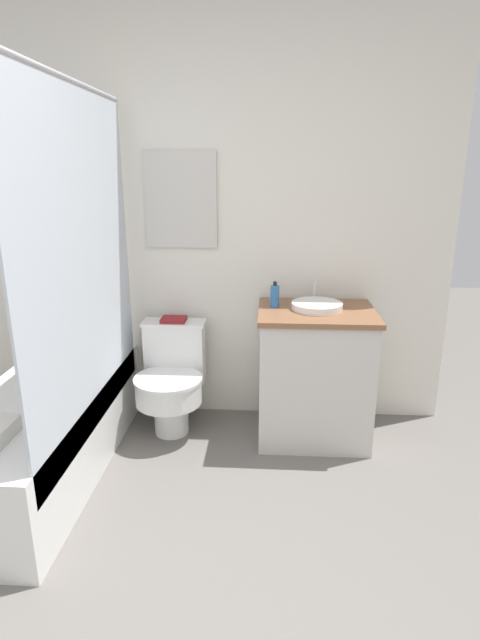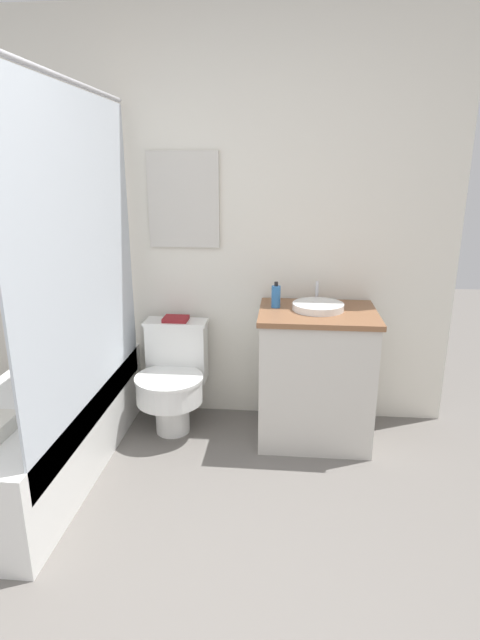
{
  "view_description": "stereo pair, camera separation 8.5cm",
  "coord_description": "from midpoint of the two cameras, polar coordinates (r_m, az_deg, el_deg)",
  "views": [
    {
      "loc": [
        0.46,
        -0.98,
        1.59
      ],
      "look_at": [
        0.29,
        1.67,
        0.79
      ],
      "focal_mm": 28.0,
      "sensor_mm": 36.0,
      "label": 1
    },
    {
      "loc": [
        0.54,
        -0.98,
        1.59
      ],
      "look_at": [
        0.29,
        1.67,
        0.79
      ],
      "focal_mm": 28.0,
      "sensor_mm": 36.0,
      "label": 2
    }
  ],
  "objects": [
    {
      "name": "wall_back",
      "position": [
        3.18,
        -5.56,
        10.67
      ],
      "size": [
        3.14,
        0.07,
        2.5
      ],
      "color": "silver",
      "rests_on": "ground_plane"
    },
    {
      "name": "shower_area",
      "position": [
        2.93,
        -22.25,
        -10.95
      ],
      "size": [
        0.64,
        1.57,
        1.98
      ],
      "color": "white",
      "rests_on": "ground_plane"
    },
    {
      "name": "toilet",
      "position": [
        3.16,
        -8.59,
        -6.57
      ],
      "size": [
        0.41,
        0.53,
        0.67
      ],
      "color": "white",
      "rests_on": "ground_plane"
    },
    {
      "name": "soap_bottle",
      "position": [
        2.95,
        3.17,
        2.75
      ],
      "size": [
        0.05,
        0.05,
        0.15
      ],
      "color": "#2D6BB2",
      "rests_on": "vanity"
    },
    {
      "name": "book_on_tank",
      "position": [
        3.17,
        -8.35,
        0.06
      ],
      "size": [
        0.15,
        0.13,
        0.02
      ],
      "color": "maroon",
      "rests_on": "toilet"
    },
    {
      "name": "sink",
      "position": [
        2.94,
        7.96,
        1.63
      ],
      "size": [
        0.3,
        0.33,
        0.13
      ],
      "color": "white",
      "rests_on": "vanity"
    },
    {
      "name": "vanity",
      "position": [
        3.06,
        7.67,
        -6.14
      ],
      "size": [
        0.68,
        0.55,
        0.81
      ],
      "color": "beige",
      "rests_on": "ground_plane"
    }
  ]
}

